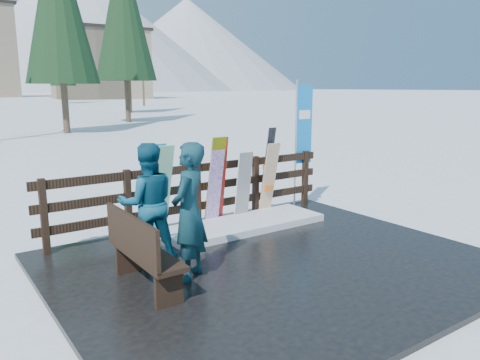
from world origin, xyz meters
TOP-DOWN VIEW (x-y plane):
  - ground at (0.00, 0.00)m, footprint 700.00×700.00m
  - deck at (0.00, 0.00)m, footprint 6.00×5.00m
  - fence at (0.00, 2.20)m, footprint 5.60×0.10m
  - snow_patch at (0.59, 1.60)m, footprint 2.98×1.00m
  - bench at (-1.94, 0.21)m, footprint 0.41×1.50m
  - snowboard_0 at (-0.90, 1.98)m, footprint 0.28×0.30m
  - snowboard_1 at (-0.79, 1.98)m, footprint 0.29×0.44m
  - snowboard_2 at (0.24, 1.98)m, footprint 0.27×0.37m
  - snowboard_3 at (0.23, 1.98)m, footprint 0.26×0.29m
  - snowboard_4 at (0.85, 1.98)m, footprint 0.30×0.21m
  - snowboard_5 at (1.46, 1.98)m, footprint 0.29×0.32m
  - ski_pair_a at (0.41, 2.05)m, footprint 0.16×0.25m
  - ski_pair_b at (1.46, 2.05)m, footprint 0.17×0.33m
  - rental_flag at (2.53, 2.25)m, footprint 0.45×0.04m
  - person_front at (-1.27, 0.19)m, footprint 0.78×0.75m
  - person_back at (-1.45, 1.06)m, footprint 0.97×0.84m

SIDE VIEW (x-z plane):
  - ground at x=0.00m, z-range 0.00..0.00m
  - deck at x=0.00m, z-range 0.00..0.08m
  - snow_patch at x=0.59m, z-range 0.08..0.20m
  - bench at x=-1.94m, z-range 0.11..1.08m
  - snowboard_4 at x=0.85m, z-range 0.08..1.38m
  - fence at x=0.00m, z-range 0.16..1.31m
  - snowboard_3 at x=0.23m, z-range 0.08..1.47m
  - snowboard_5 at x=1.46m, z-range 0.08..1.51m
  - snowboard_1 at x=-0.79m, z-range 0.08..1.63m
  - snowboard_0 at x=-0.90m, z-range 0.08..1.66m
  - ski_pair_a at x=0.41m, z-range 0.08..1.68m
  - snowboard_2 at x=0.24m, z-range 0.08..1.70m
  - person_back at x=-1.45m, z-range 0.08..1.79m
  - ski_pair_b at x=1.46m, z-range 0.08..1.80m
  - person_front at x=-1.27m, z-range 0.08..1.87m
  - rental_flag at x=2.53m, z-range 0.39..2.99m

